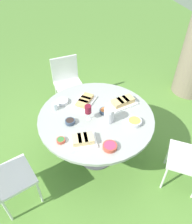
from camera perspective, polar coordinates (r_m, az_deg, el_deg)
name	(u,v)px	position (r m, az deg, el deg)	size (l,w,h in m)	color
ground_plane	(96,155)	(3.19, 0.00, -11.05)	(40.00, 40.00, 0.00)	#5B8C38
dining_table	(96,122)	(2.70, 0.00, -2.56)	(1.40, 1.40, 0.76)	#4C4C51
chair_near_left	(67,80)	(3.70, -7.48, 8.31)	(0.49, 0.51, 0.89)	silver
chair_near_right	(3,177)	(2.57, -23.12, -15.31)	(0.57, 0.55, 0.89)	silver
water_pitcher	(109,115)	(2.50, 3.43, -0.78)	(0.13, 0.12, 0.18)	silver
wine_glass	(88,110)	(2.49, -2.08, 0.60)	(0.08, 0.08, 0.20)	silver
platter_bread_main	(83,140)	(2.32, -3.44, -7.31)	(0.22, 0.29, 0.08)	white
platter_charcuterie	(123,102)	(2.79, 7.03, 2.61)	(0.29, 0.39, 0.08)	white
platter_sandwich_side	(85,101)	(2.80, -2.98, 2.89)	(0.39, 0.37, 0.06)	white
bowl_fries	(134,122)	(2.55, 10.00, -2.49)	(0.17, 0.17, 0.05)	silver
bowl_salad	(61,140)	(2.36, -9.17, -7.30)	(0.09, 0.09, 0.04)	#B74733
bowl_olives	(70,122)	(2.53, -6.79, -2.48)	(0.11, 0.11, 0.05)	#334256
bowl_dip_red	(110,146)	(2.28, 3.64, -8.93)	(0.15, 0.15, 0.05)	#B74733
bowl_dip_cream	(62,101)	(2.83, -8.79, 2.78)	(0.15, 0.15, 0.04)	silver
bowl_roasted_veg	(104,111)	(2.65, 2.16, 0.28)	(0.11, 0.11, 0.05)	#334256
cup_water_near	(54,106)	(2.73, -10.80, 1.43)	(0.07, 0.07, 0.09)	silver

